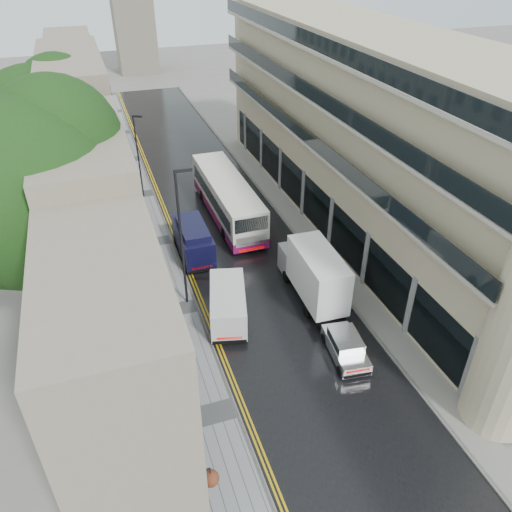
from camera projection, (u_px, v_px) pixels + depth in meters
road at (229, 230)px, 38.61m from camera, size 9.00×85.00×0.02m
left_sidewalk at (154, 242)px, 37.00m from camera, size 2.70×85.00×0.12m
right_sidewalk at (294, 219)px, 40.03m from camera, size 1.80×85.00×0.12m
old_shop_row at (87, 161)px, 34.75m from camera, size 4.50×56.00×12.00m
modern_block at (368, 134)px, 36.35m from camera, size 8.00×40.00×14.00m
tree_near at (32, 223)px, 25.50m from camera, size 10.56×10.56×13.89m
tree_far at (45, 148)px, 36.25m from camera, size 9.24×9.24×12.46m
cream_bus at (224, 221)px, 36.51m from camera, size 2.79×11.93×3.25m
white_lorry at (308, 292)px, 29.03m from camera, size 2.36×7.11×3.70m
silver_hatchback at (341, 365)px, 25.75m from camera, size 1.99×3.78×1.36m
white_van at (212, 324)px, 27.82m from camera, size 3.12×5.05×2.13m
navy_van at (185, 254)px, 33.33m from camera, size 2.07×5.13×2.61m
pedestrian at (157, 272)px, 32.40m from camera, size 0.67×0.58×1.55m
lamp_post_near at (181, 241)px, 28.64m from camera, size 1.00×0.26×8.80m
lamp_post_far at (138, 158)px, 41.30m from camera, size 0.80×0.49×7.08m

